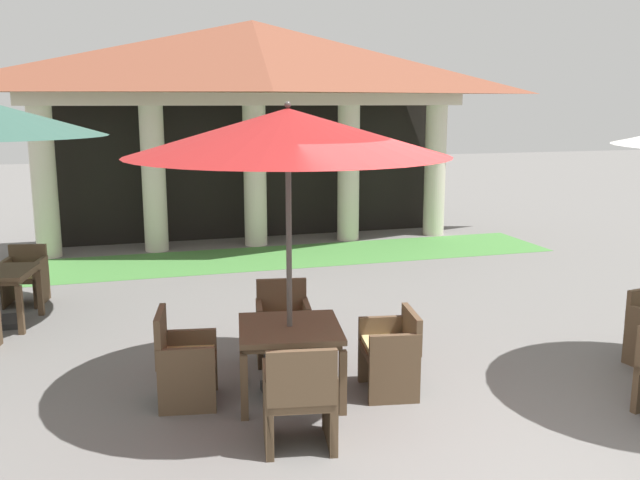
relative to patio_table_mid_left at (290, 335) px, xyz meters
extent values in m
plane|color=slate|center=(1.10, -1.49, -0.63)|extent=(60.00, 60.00, 0.00)
cylinder|color=beige|center=(-2.79, 7.30, 0.75)|extent=(0.45, 0.45, 2.76)
cylinder|color=beige|center=(-0.84, 7.30, 0.75)|extent=(0.45, 0.45, 2.76)
cylinder|color=beige|center=(1.10, 7.30, 0.75)|extent=(0.45, 0.45, 2.76)
cylinder|color=beige|center=(3.05, 7.30, 0.75)|extent=(0.45, 0.45, 2.76)
cylinder|color=beige|center=(5.00, 7.30, 0.75)|extent=(0.45, 0.45, 2.76)
cube|color=beige|center=(1.10, 7.30, 2.25)|extent=(8.59, 0.70, 0.24)
pyramid|color=brown|center=(1.10, 7.30, 3.04)|extent=(8.99, 2.53, 1.35)
cube|color=black|center=(1.10, 8.20, 0.75)|extent=(8.39, 0.16, 2.76)
cube|color=#47843D|center=(1.10, 6.07, -0.62)|extent=(10.79, 1.96, 0.01)
cube|color=brown|center=(3.77, -0.17, -0.44)|extent=(0.06, 0.06, 0.37)
cube|color=brown|center=(2.97, -1.25, -0.43)|extent=(0.06, 0.06, 0.39)
cube|color=brown|center=(0.00, 0.00, 0.07)|extent=(1.11, 1.11, 0.05)
cube|color=brown|center=(0.00, 0.00, 0.02)|extent=(1.02, 1.02, 0.05)
cube|color=brown|center=(-0.51, -0.37, -0.32)|extent=(0.08, 0.08, 0.62)
cube|color=brown|center=(0.37, -0.51, -0.32)|extent=(0.08, 0.08, 0.62)
cube|color=brown|center=(-0.37, 0.51, -0.32)|extent=(0.08, 0.08, 0.62)
cube|color=brown|center=(0.51, 0.37, -0.32)|extent=(0.08, 0.08, 0.62)
cube|color=#2D2D2D|center=(0.00, 0.00, -0.58)|extent=(0.49, 0.49, 0.10)
cylinder|color=#4C4742|center=(0.00, 0.00, 0.63)|extent=(0.05, 0.05, 2.51)
cone|color=maroon|center=(0.00, 0.00, 1.93)|extent=(2.96, 2.96, 0.43)
sphere|color=#4C4742|center=(0.00, 0.00, 2.17)|extent=(0.06, 0.06, 0.06)
cube|color=brown|center=(0.16, 0.96, -0.21)|extent=(0.63, 0.57, 0.07)
cube|color=#E0CC7F|center=(0.16, 0.96, -0.15)|extent=(0.58, 0.52, 0.05)
cube|color=brown|center=(0.19, 1.17, 0.04)|extent=(0.56, 0.15, 0.42)
cube|color=brown|center=(0.41, 0.91, -0.30)|extent=(0.14, 0.49, 0.66)
cube|color=brown|center=(-0.10, 1.00, -0.30)|extent=(0.14, 0.49, 0.66)
cube|color=brown|center=(0.37, 0.70, -0.44)|extent=(0.06, 0.06, 0.38)
cube|color=brown|center=(-0.13, 0.79, -0.44)|extent=(0.06, 0.06, 0.38)
cube|color=brown|center=(0.44, 1.12, -0.44)|extent=(0.06, 0.06, 0.38)
cube|color=brown|center=(-0.06, 1.21, -0.44)|extent=(0.06, 0.06, 0.38)
cube|color=brown|center=(-0.16, -0.96, -0.20)|extent=(0.64, 0.62, 0.07)
cube|color=#E0CC7F|center=(-0.16, -0.96, -0.14)|extent=(0.59, 0.57, 0.05)
cube|color=brown|center=(-0.20, -1.20, 0.07)|extent=(0.56, 0.15, 0.46)
cube|color=brown|center=(-0.42, -0.91, -0.29)|extent=(0.15, 0.54, 0.68)
cube|color=brown|center=(0.10, -1.00, -0.29)|extent=(0.15, 0.54, 0.68)
cube|color=brown|center=(-0.37, -0.68, -0.43)|extent=(0.06, 0.06, 0.39)
cube|color=brown|center=(0.13, -0.76, -0.43)|extent=(0.06, 0.06, 0.39)
cube|color=brown|center=(-0.45, -1.15, -0.43)|extent=(0.06, 0.06, 0.39)
cube|color=brown|center=(0.05, -1.23, -0.43)|extent=(0.06, 0.06, 0.39)
cube|color=brown|center=(0.96, -0.16, -0.20)|extent=(0.58, 0.67, 0.07)
cube|color=#E0CC7F|center=(0.96, -0.16, -0.14)|extent=(0.54, 0.62, 0.05)
cube|color=brown|center=(1.18, -0.20, 0.02)|extent=(0.16, 0.60, 0.36)
cube|color=brown|center=(0.91, -0.44, -0.28)|extent=(0.50, 0.14, 0.69)
cube|color=brown|center=(1.00, 0.12, -0.28)|extent=(0.50, 0.14, 0.69)
cube|color=brown|center=(0.70, -0.39, -0.43)|extent=(0.06, 0.06, 0.39)
cube|color=brown|center=(0.78, 0.15, -0.43)|extent=(0.06, 0.06, 0.39)
cube|color=brown|center=(1.13, -0.46, -0.43)|extent=(0.06, 0.06, 0.39)
cube|color=brown|center=(1.22, 0.08, -0.43)|extent=(0.06, 0.06, 0.39)
cube|color=brown|center=(-0.96, 0.16, -0.23)|extent=(0.61, 0.65, 0.07)
cube|color=#E0CC7F|center=(-0.96, 0.16, -0.17)|extent=(0.56, 0.60, 0.05)
cube|color=brown|center=(-1.19, 0.20, 0.04)|extent=(0.15, 0.57, 0.48)
cube|color=brown|center=(-0.91, 0.42, -0.31)|extent=(0.53, 0.15, 0.63)
cube|color=brown|center=(-1.00, -0.10, -0.31)|extent=(0.53, 0.15, 0.63)
cube|color=brown|center=(-0.68, 0.37, -0.45)|extent=(0.06, 0.06, 0.36)
cube|color=brown|center=(-0.77, -0.13, -0.45)|extent=(0.06, 0.06, 0.36)
cube|color=brown|center=(-1.14, 0.45, -0.45)|extent=(0.06, 0.06, 0.36)
cube|color=brown|center=(-1.23, -0.06, -0.45)|extent=(0.06, 0.06, 0.36)
cube|color=brown|center=(-2.74, 2.73, -0.32)|extent=(0.08, 0.08, 0.62)
cube|color=brown|center=(-2.58, 3.50, -0.32)|extent=(0.08, 0.08, 0.62)
cube|color=#2D2D2D|center=(-3.05, 3.19, -0.59)|extent=(0.51, 0.51, 0.08)
cube|color=brown|center=(-2.86, 4.14, -0.24)|extent=(0.62, 0.66, 0.07)
cube|color=#E0CC7F|center=(-2.86, 4.14, -0.18)|extent=(0.57, 0.60, 0.05)
cube|color=brown|center=(-2.81, 4.39, -0.01)|extent=(0.52, 0.16, 0.38)
cube|color=brown|center=(-2.62, 4.09, -0.31)|extent=(0.17, 0.57, 0.64)
cube|color=brown|center=(-3.09, 4.18, -0.31)|extent=(0.17, 0.57, 0.64)
cube|color=brown|center=(-2.68, 3.84, -0.45)|extent=(0.07, 0.07, 0.36)
cube|color=brown|center=(-3.14, 3.93, -0.45)|extent=(0.07, 0.07, 0.36)
cube|color=brown|center=(-2.58, 4.34, -0.45)|extent=(0.07, 0.07, 0.36)
cube|color=brown|center=(-3.04, 4.43, -0.45)|extent=(0.07, 0.07, 0.36)
camera|label=1|loc=(-1.50, -6.14, 2.19)|focal=38.85mm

